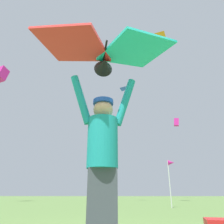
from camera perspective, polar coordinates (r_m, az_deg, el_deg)
name	(u,v)px	position (r m, az deg, el deg)	size (l,w,h in m)	color
kite_flyer_person	(102,157)	(2.38, -2.59, -11.98)	(0.81, 0.39, 1.92)	#424751
held_stunt_kite	(105,52)	(2.84, -2.00, 15.69)	(1.81, 1.10, 0.41)	black
distant_kite_blue_mid_right	(124,88)	(20.02, 3.24, 6.32)	(0.94, 0.94, 0.18)	blue
distant_kite_orange_overhead_distant	(160,35)	(19.86, 12.67, 19.50)	(1.12, 1.12, 0.14)	orange
distant_kite_magenta_low_right	(1,74)	(20.02, -27.50, 8.94)	(0.97, 1.23, 1.37)	#DB2393
distant_kite_magenta_low_left	(176,122)	(34.97, 16.81, -2.64)	(0.97, 0.87, 1.24)	#DB2393
marker_flag	(171,166)	(10.34, 15.40, -13.73)	(0.30, 0.24, 2.02)	silver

